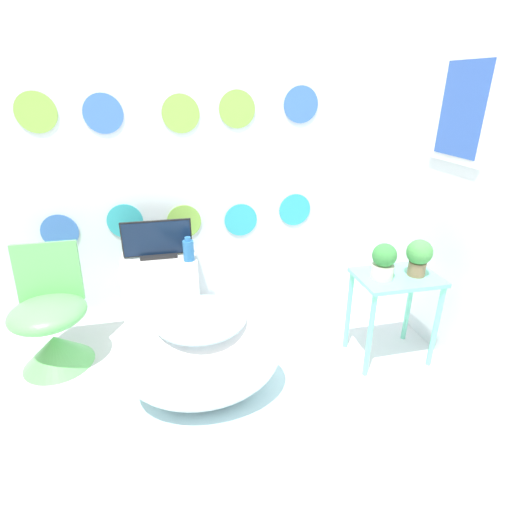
% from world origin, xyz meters
% --- Properties ---
extents(ground_plane, '(12.00, 12.00, 0.00)m').
position_xyz_m(ground_plane, '(0.00, 0.00, 0.00)').
color(ground_plane, silver).
extents(wall_back_dotted, '(4.21, 0.05, 2.60)m').
position_xyz_m(wall_back_dotted, '(-0.00, 1.77, 1.30)').
color(wall_back_dotted, white).
rests_on(wall_back_dotted, ground_plane).
extents(wall_right, '(0.06, 2.75, 2.60)m').
position_xyz_m(wall_right, '(1.62, 0.88, 1.30)').
color(wall_right, silver).
rests_on(wall_right, ground_plane).
extents(rug, '(1.24, 0.91, 0.01)m').
position_xyz_m(rug, '(-0.02, 0.60, 0.00)').
color(rug, silver).
rests_on(rug, ground_plane).
extents(bathtub, '(0.88, 0.60, 0.55)m').
position_xyz_m(bathtub, '(0.01, 0.70, 0.28)').
color(bathtub, white).
rests_on(bathtub, ground_plane).
extents(chair, '(0.46, 0.46, 0.78)m').
position_xyz_m(chair, '(-0.89, 1.21, 0.26)').
color(chair, '#66C166').
rests_on(chair, ground_plane).
extents(tv_cabinet, '(0.52, 0.36, 0.56)m').
position_xyz_m(tv_cabinet, '(-0.21, 1.54, 0.28)').
color(tv_cabinet, silver).
rests_on(tv_cabinet, ground_plane).
extents(tv, '(0.48, 0.12, 0.27)m').
position_xyz_m(tv, '(-0.21, 1.54, 0.67)').
color(tv, black).
rests_on(tv, tv_cabinet).
extents(vase, '(0.08, 0.08, 0.17)m').
position_xyz_m(vase, '(0.00, 1.43, 0.63)').
color(vase, '#2D72B7').
rests_on(vase, tv_cabinet).
extents(side_table, '(0.50, 0.35, 0.60)m').
position_xyz_m(side_table, '(1.24, 0.81, 0.48)').
color(side_table, '#72D8B7').
rests_on(side_table, ground_plane).
extents(potted_plant_left, '(0.14, 0.14, 0.22)m').
position_xyz_m(potted_plant_left, '(1.12, 0.81, 0.71)').
color(potted_plant_left, beige).
rests_on(potted_plant_left, side_table).
extents(potted_plant_right, '(0.15, 0.15, 0.23)m').
position_xyz_m(potted_plant_right, '(1.35, 0.80, 0.73)').
color(potted_plant_right, '#8C6B4C').
rests_on(potted_plant_right, side_table).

